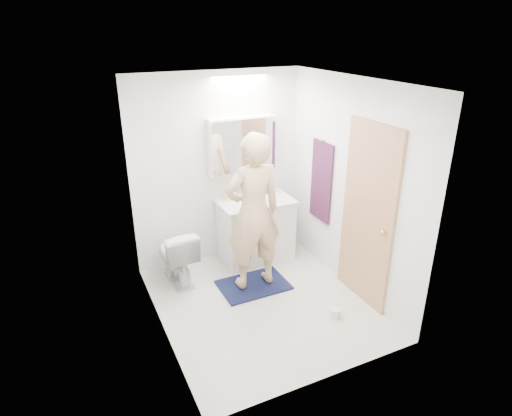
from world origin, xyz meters
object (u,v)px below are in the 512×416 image
vanity_cabinet (256,231)px  toilet_paper_roll (335,313)px  soap_bottle_a (228,192)px  toothbrush_cup (265,190)px  person (253,213)px  medicine_cabinet (242,145)px  toilet (176,255)px  soap_bottle_b (240,191)px

vanity_cabinet → toilet_paper_roll: bearing=-82.0°
soap_bottle_a → toothbrush_cup: bearing=1.1°
person → toothbrush_cup: person is taller
vanity_cabinet → medicine_cabinet: (-0.08, 0.21, 1.11)m
toilet → toilet_paper_roll: size_ratio=6.36×
toilet → toilet_paper_roll: (1.31, -1.42, -0.30)m
vanity_cabinet → person: bearing=-117.5°
vanity_cabinet → person: (-0.32, -0.62, 0.57)m
toilet → person: size_ratio=0.39×
person → toilet_paper_roll: bearing=120.1°
toilet → soap_bottle_a: size_ratio=3.28×
medicine_cabinet → soap_bottle_a: bearing=-165.0°
vanity_cabinet → toothbrush_cup: (0.22, 0.16, 0.47)m
soap_bottle_a → toothbrush_cup: (0.52, 0.01, -0.06)m
soap_bottle_a → toilet_paper_roll: (0.52, -1.68, -0.88)m
toilet → toothbrush_cup: 1.44m
person → soap_bottle_a: size_ratio=8.52×
soap_bottle_a → toothbrush_cup: 0.53m
vanity_cabinet → medicine_cabinet: medicine_cabinet is taller
toilet → toilet_paper_roll: 1.95m
person → vanity_cabinet: bearing=-117.7°
toothbrush_cup → soap_bottle_b: bearing=176.7°
soap_bottle_a → soap_bottle_b: soap_bottle_a is taller
toilet → vanity_cabinet: bearing=-177.2°
medicine_cabinet → vanity_cabinet: bearing=-68.1°
soap_bottle_b → toilet: bearing=-163.0°
medicine_cabinet → toilet: 1.57m
person → soap_bottle_b: size_ratio=11.40×
person → toilet: bearing=-33.2°
vanity_cabinet → soap_bottle_a: (-0.31, 0.15, 0.54)m
soap_bottle_a → soap_bottle_b: 0.18m
toilet → toilet_paper_roll: toilet is taller
soap_bottle_a → soap_bottle_b: (0.17, 0.03, -0.03)m
person → soap_bottle_a: person is taller
toilet → person: person is taller
toilet → person: bearing=143.9°
soap_bottle_a → toilet: bearing=-161.5°
soap_bottle_b → medicine_cabinet: bearing=30.9°
soap_bottle_b → toothbrush_cup: bearing=-3.3°
medicine_cabinet → toilet_paper_roll: 2.28m
medicine_cabinet → person: person is taller
toilet_paper_roll → person: bearing=120.4°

